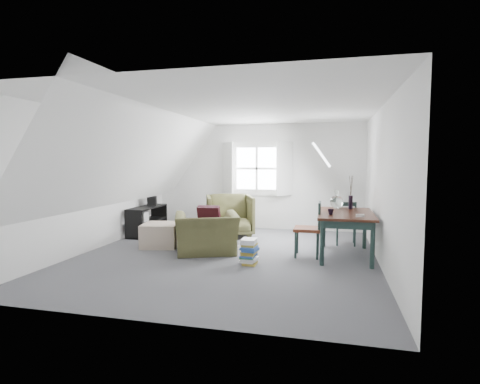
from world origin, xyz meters
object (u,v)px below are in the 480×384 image
(armchair_near, at_px, (207,253))
(dining_chair_near, at_px, (310,228))
(ottoman, at_px, (161,235))
(dining_chair_far, at_px, (346,222))
(magazine_stack, at_px, (249,252))
(armchair_far, at_px, (230,236))
(media_shelf, at_px, (146,222))
(dining_table, at_px, (346,218))

(armchair_near, xyz_separation_m, dining_chair_near, (1.79, 0.17, 0.49))
(ottoman, bearing_deg, dining_chair_far, 15.89)
(ottoman, relative_size, magazine_stack, 1.66)
(armchair_far, xyz_separation_m, magazine_stack, (0.88, -2.06, 0.20))
(armchair_far, relative_size, dining_chair_near, 1.06)
(dining_chair_far, xyz_separation_m, media_shelf, (-4.27, 0.01, -0.17))
(armchair_far, bearing_deg, media_shelf, 167.06)
(dining_chair_near, bearing_deg, dining_table, 106.03)
(dining_chair_near, relative_size, media_shelf, 0.78)
(ottoman, xyz_separation_m, magazine_stack, (1.91, -0.80, -0.02))
(dining_table, bearing_deg, magazine_stack, -154.37)
(armchair_near, relative_size, armchair_far, 1.09)
(armchair_far, distance_m, media_shelf, 1.89)
(armchair_near, relative_size, dining_chair_far, 1.26)
(ottoman, relative_size, dining_chair_near, 0.70)
(dining_chair_near, bearing_deg, armchair_near, -83.89)
(dining_table, relative_size, dining_chair_far, 1.76)
(dining_chair_far, relative_size, dining_chair_near, 0.91)
(dining_table, relative_size, media_shelf, 1.25)
(dining_table, bearing_deg, armchair_far, 148.97)
(ottoman, xyz_separation_m, dining_table, (3.40, 0.06, 0.44))
(media_shelf, bearing_deg, dining_table, -9.75)
(ottoman, distance_m, media_shelf, 1.29)
(armchair_near, height_order, dining_chair_near, dining_chair_near)
(armchair_near, height_order, armchair_far, armchair_far)
(armchair_far, height_order, ottoman, armchair_far)
(armchair_far, height_order, dining_chair_near, dining_chair_near)
(magazine_stack, bearing_deg, dining_table, 29.99)
(armchair_near, xyz_separation_m, media_shelf, (-1.84, 1.26, 0.28))
(armchair_far, xyz_separation_m, dining_chair_far, (2.42, -0.27, 0.45))
(dining_chair_far, bearing_deg, armchair_far, -10.77)
(dining_chair_far, height_order, magazine_stack, dining_chair_far)
(armchair_far, bearing_deg, dining_chair_near, -58.35)
(dining_chair_far, height_order, dining_chair_near, dining_chair_near)
(dining_table, xyz_separation_m, dining_chair_far, (0.04, 0.92, -0.21))
(armchair_near, bearing_deg, magazine_stack, 127.35)
(armchair_near, bearing_deg, armchair_far, -112.02)
(armchair_near, distance_m, dining_chair_near, 1.86)
(armchair_near, height_order, magazine_stack, magazine_stack)
(armchair_near, distance_m, media_shelf, 2.24)
(dining_chair_near, relative_size, magazine_stack, 2.36)
(dining_chair_near, height_order, media_shelf, dining_chair_near)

